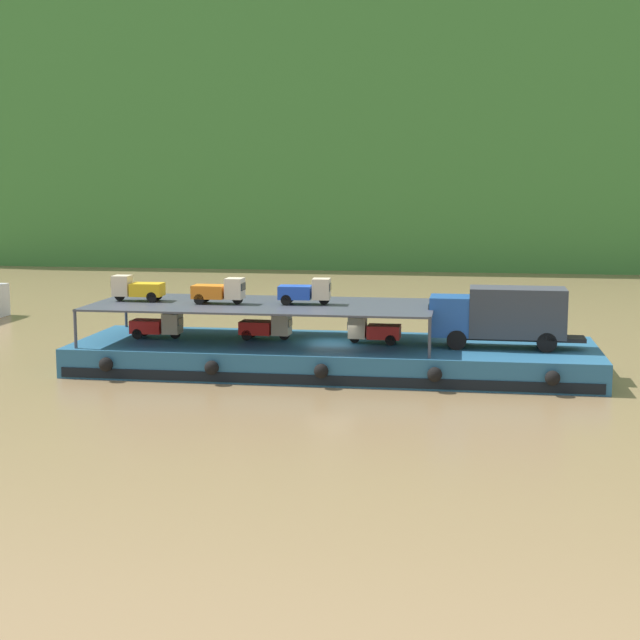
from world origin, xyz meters
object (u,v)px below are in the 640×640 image
at_px(covered_lorry, 501,315).
at_px(mini_truck_upper_stern, 137,288).
at_px(cargo_barge, 333,357).
at_px(mini_truck_upper_fore, 306,291).
at_px(mini_truck_lower_aft, 267,327).
at_px(mini_truck_upper_mid, 219,291).
at_px(mini_truck_lower_mid, 373,330).
at_px(mini_truck_lower_stern, 158,325).

height_order(covered_lorry, mini_truck_upper_stern, mini_truck_upper_stern).
bearing_deg(cargo_barge, mini_truck_upper_fore, 173.69).
bearing_deg(mini_truck_lower_aft, covered_lorry, -3.09).
relative_size(cargo_barge, mini_truck_upper_mid, 9.85).
distance_m(cargo_barge, mini_truck_upper_fore, 3.76).
bearing_deg(mini_truck_upper_stern, mini_truck_lower_mid, 0.07).
relative_size(mini_truck_lower_stern, mini_truck_lower_aft, 0.99).
bearing_deg(mini_truck_lower_aft, cargo_barge, -8.70).
height_order(covered_lorry, mini_truck_upper_mid, mini_truck_upper_mid).
relative_size(mini_truck_lower_stern, mini_truck_lower_mid, 1.00).
xyz_separation_m(cargo_barge, covered_lorry, (8.66, -0.10, 2.44)).
height_order(covered_lorry, mini_truck_lower_aft, covered_lorry).
relative_size(covered_lorry, mini_truck_upper_mid, 2.84).
xyz_separation_m(mini_truck_lower_mid, mini_truck_upper_mid, (-8.15, -0.49, 2.00)).
height_order(mini_truck_lower_aft, mini_truck_upper_mid, mini_truck_upper_mid).
relative_size(mini_truck_lower_mid, mini_truck_upper_fore, 0.99).
bearing_deg(mini_truck_lower_stern, mini_truck_upper_stern, 175.60).
distance_m(covered_lorry, mini_truck_lower_stern, 18.34).
bearing_deg(mini_truck_lower_mid, cargo_barge, -174.26).
distance_m(mini_truck_lower_mid, mini_truck_upper_stern, 13.03).
distance_m(mini_truck_lower_stern, mini_truck_lower_mid, 11.74).
bearing_deg(mini_truck_upper_stern, cargo_barge, -1.02).
height_order(mini_truck_lower_stern, mini_truck_lower_aft, same).
xyz_separation_m(covered_lorry, mini_truck_upper_mid, (-14.73, -0.18, 1.00)).
height_order(mini_truck_upper_mid, mini_truck_upper_fore, same).
relative_size(cargo_barge, mini_truck_lower_aft, 9.78).
bearing_deg(cargo_barge, mini_truck_lower_stern, 179.37).
xyz_separation_m(mini_truck_lower_mid, mini_truck_upper_fore, (-3.60, -0.04, 2.00)).
relative_size(mini_truck_lower_mid, mini_truck_upper_stern, 1.00).
distance_m(mini_truck_lower_stern, mini_truck_upper_fore, 8.39).
relative_size(cargo_barge, mini_truck_lower_stern, 9.87).
bearing_deg(mini_truck_lower_aft, mini_truck_upper_fore, -10.32).
relative_size(cargo_barge, mini_truck_upper_stern, 9.84).
bearing_deg(cargo_barge, covered_lorry, -0.67).
bearing_deg(mini_truck_upper_mid, mini_truck_upper_stern, 174.26).
xyz_separation_m(mini_truck_lower_stern, mini_truck_lower_mid, (11.74, 0.10, 0.00)).
bearing_deg(mini_truck_lower_aft, mini_truck_upper_mid, -160.11).
height_order(mini_truck_lower_mid, mini_truck_upper_fore, mini_truck_upper_fore).
distance_m(covered_lorry, mini_truck_lower_mid, 6.66).
xyz_separation_m(cargo_barge, mini_truck_upper_mid, (-6.07, -0.28, 3.44)).
relative_size(cargo_barge, mini_truck_upper_fore, 9.82).
xyz_separation_m(mini_truck_upper_mid, mini_truck_upper_fore, (4.55, 0.45, 0.00)).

